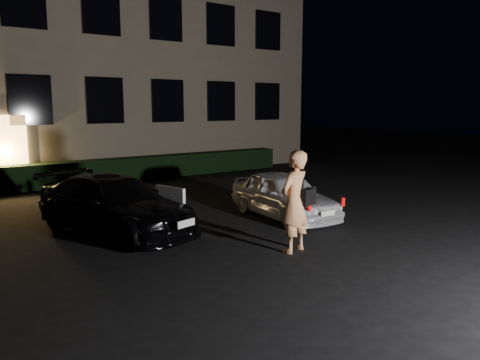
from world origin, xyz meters
TOP-DOWN VIEW (x-y plane):
  - ground at (0.00, 0.00)m, footprint 80.00×80.00m
  - building at (-0.00, 14.99)m, footprint 20.00×8.11m
  - hedge at (0.00, 10.50)m, footprint 15.00×0.70m
  - sedan at (-2.54, 3.66)m, footprint 2.85×4.64m
  - hatch at (1.43, 2.47)m, footprint 1.70×3.55m
  - man at (-0.28, 0.22)m, footprint 0.90×0.65m

SIDE VIEW (x-z plane):
  - ground at x=0.00m, z-range 0.00..0.00m
  - hedge at x=0.00m, z-range 0.00..0.85m
  - hatch at x=1.43m, z-range 0.00..1.17m
  - sedan at x=-2.54m, z-range 0.00..1.26m
  - man at x=-0.28m, z-range 0.00..1.98m
  - building at x=0.00m, z-range 0.00..12.00m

